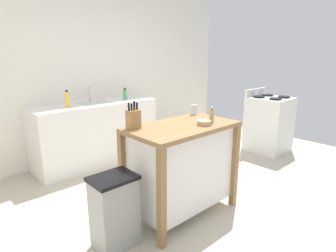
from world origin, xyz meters
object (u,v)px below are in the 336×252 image
Objects in this scene: bottle_dish_soap at (67,99)px; stove at (269,124)px; drinking_cup at (194,110)px; trash_bin at (115,211)px; kitchen_island at (182,165)px; knife_block at (133,119)px; pepper_grinder at (212,115)px; bottle_spray_cleaner at (125,94)px; bowl_stoneware_deep at (204,123)px; sink_faucet at (89,94)px.

bottle_dish_soap is 0.22× the size of stove.
trash_bin is at bearing -169.20° from drinking_cup.
kitchen_island is 1.71× the size of trash_bin.
pepper_grinder is (0.69, -0.34, -0.02)m from knife_block.
bottle_spray_cleaner is at bearing -1.16° from bottle_dish_soap.
bottle_spray_cleaner is at bearing 52.99° from trash_bin.
pepper_grinder is at bearing -7.63° from trash_bin.
bowl_stoneware_deep reaches higher than trash_bin.
trash_bin is at bearing 172.37° from pepper_grinder.
bottle_spray_cleaner is (0.26, 1.88, -0.02)m from pepper_grinder.
pepper_grinder is 0.71× the size of bottle_dish_soap.
bottle_spray_cleaner is at bearing 78.48° from bowl_stoneware_deep.
trash_bin is (-0.92, 0.16, -0.63)m from bowl_stoneware_deep.
stove is at bearing 2.80° from knife_block.
sink_faucet is 0.22× the size of stove.
trash_bin is 0.62× the size of stove.
pepper_grinder is 0.26× the size of trash_bin.
kitchen_island is at bearing -171.80° from stove.
bottle_dish_soap is (-0.50, 1.91, 0.05)m from bowl_stoneware_deep.
kitchen_island is at bearing -106.93° from bottle_spray_cleaner.
drinking_cup is at bearing -77.97° from sink_faucet.
pepper_grinder is 2.22m from stove.
knife_block reaches higher than trash_bin.
bowl_stoneware_deep is 0.22× the size of trash_bin.
stove is (2.79, 0.14, -0.56)m from knife_block.
bottle_dish_soap reaches higher than kitchen_island.
trash_bin is at bearing 170.37° from bowl_stoneware_deep.
kitchen_island is 2.40m from stove.
drinking_cup is 1.76m from sink_faucet.
bottle_spray_cleaner is at bearing 82.14° from pepper_grinder.
knife_block is at bearing -178.01° from drinking_cup.
drinking_cup is at bearing -94.12° from bottle_spray_cleaner.
sink_faucet is 0.52m from bottle_spray_cleaner.
sink_faucet reaches higher than bottle_spray_cleaner.
sink_faucet is at bearing 66.84° from trash_bin.
knife_block reaches higher than kitchen_island.
trash_bin is at bearing 179.53° from kitchen_island.
knife_block reaches higher than stove.
sink_faucet is at bearing 102.03° from drinking_cup.
bottle_dish_soap is (-0.36, 1.76, 0.48)m from kitchen_island.
bowl_stoneware_deep is 1.93m from bottle_spray_cleaner.
drinking_cup is 0.49× the size of bottle_dish_soap.
bottle_spray_cleaner reaches higher than drinking_cup.
drinking_cup is at bearing -62.86° from bottle_dish_soap.
kitchen_island is 2.01m from sink_faucet.
sink_faucet is (-0.09, 2.10, 0.06)m from bowl_stoneware_deep.
knife_block reaches higher than drinking_cup.
kitchen_island is at bearing -0.47° from trash_bin.
bowl_stoneware_deep is 1.22× the size of drinking_cup.
kitchen_island is 1.88m from bottle_spray_cleaner.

